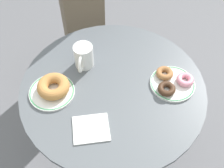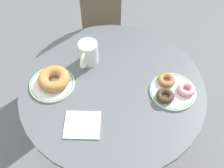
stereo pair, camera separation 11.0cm
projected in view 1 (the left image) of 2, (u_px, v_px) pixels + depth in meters
ground_plane at (112, 157)px, 1.71m from camera, size 7.00×7.00×0.02m
cafe_table at (112, 113)px, 1.31m from camera, size 0.76×0.76×0.71m
plate_left at (51, 92)px, 1.11m from camera, size 0.18×0.18×0.01m
plate_right at (171, 84)px, 1.14m from camera, size 0.18×0.18×0.01m
donut_old_fashioned at (52, 86)px, 1.10m from camera, size 0.16×0.16×0.04m
donut_pink_frosted at (184, 80)px, 1.13m from camera, size 0.09×0.09×0.02m
donut_cinnamon at (163, 73)px, 1.15m from camera, size 0.10×0.10×0.02m
donut_chocolate at (165, 89)px, 1.10m from camera, size 0.10×0.10×0.02m
paper_napkin at (90, 129)px, 1.02m from camera, size 0.15×0.13×0.01m
coffee_mug at (82, 57)px, 1.17m from camera, size 0.08×0.13×0.10m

